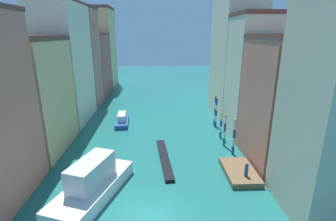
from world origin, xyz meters
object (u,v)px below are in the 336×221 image
(waterfront_dock, at_px, (240,172))
(mooring_pole_4, at_px, (215,110))
(mooring_pole_0, at_px, (234,136))
(vaporetto_white, at_px, (93,183))
(mooring_pole_2, at_px, (221,125))
(mooring_pole_1, at_px, (225,130))
(gondola_black, at_px, (164,158))
(person_on_dock, at_px, (246,170))
(motorboat_0, at_px, (122,120))
(mooring_pole_3, at_px, (216,112))

(waterfront_dock, xyz_separation_m, mooring_pole_4, (0.71, 15.09, 2.35))
(mooring_pole_0, bearing_deg, waterfront_dock, -98.18)
(vaporetto_white, bearing_deg, mooring_pole_4, 49.23)
(vaporetto_white, bearing_deg, mooring_pole_0, 26.31)
(mooring_pole_2, xyz_separation_m, vaporetto_white, (-15.22, -12.82, -0.71))
(mooring_pole_0, distance_m, mooring_pole_1, 2.57)
(mooring_pole_0, height_order, gondola_black, mooring_pole_0)
(person_on_dock, bearing_deg, gondola_black, 148.66)
(waterfront_dock, xyz_separation_m, motorboat_0, (-14.67, 16.59, 0.35))
(waterfront_dock, distance_m, mooring_pole_1, 7.54)
(mooring_pole_0, bearing_deg, person_on_dock, -94.57)
(waterfront_dock, relative_size, mooring_pole_0, 1.15)
(motorboat_0, bearing_deg, mooring_pole_3, -8.68)
(person_on_dock, xyz_separation_m, mooring_pole_2, (0.19, 11.18, 0.68))
(mooring_pole_3, height_order, gondola_black, mooring_pole_3)
(mooring_pole_4, bearing_deg, mooring_pole_1, -93.62)
(person_on_dock, distance_m, gondola_black, 9.62)
(mooring_pole_1, distance_m, motorboat_0, 17.64)
(mooring_pole_0, distance_m, vaporetto_white, 17.34)
(mooring_pole_1, relative_size, mooring_pole_4, 0.87)
(mooring_pole_0, relative_size, mooring_pole_3, 0.94)
(waterfront_dock, xyz_separation_m, person_on_dock, (0.20, -1.30, 1.02))
(vaporetto_white, bearing_deg, mooring_pole_1, 34.13)
(person_on_dock, bearing_deg, mooring_pole_0, 85.43)
(waterfront_dock, relative_size, mooring_pole_1, 1.21)
(person_on_dock, distance_m, mooring_pole_4, 16.45)
(mooring_pole_0, height_order, mooring_pole_4, mooring_pole_4)
(mooring_pole_4, bearing_deg, waterfront_dock, -92.70)
(vaporetto_white, bearing_deg, mooring_pole_2, 40.10)
(mooring_pole_4, bearing_deg, gondola_black, -127.19)
(mooring_pole_0, bearing_deg, gondola_black, -172.96)
(mooring_pole_1, bearing_deg, mooring_pole_2, 86.22)
(mooring_pole_0, distance_m, mooring_pole_2, 5.17)
(person_on_dock, relative_size, mooring_pole_4, 0.30)
(mooring_pole_0, bearing_deg, mooring_pole_2, 93.23)
(mooring_pole_4, relative_size, motorboat_0, 0.84)
(mooring_pole_1, xyz_separation_m, mooring_pole_4, (0.50, 7.83, 0.34))
(mooring_pole_0, xyz_separation_m, mooring_pole_1, (-0.46, 2.53, -0.11))
(mooring_pole_0, height_order, mooring_pole_1, mooring_pole_0)
(mooring_pole_1, xyz_separation_m, vaporetto_white, (-15.05, -10.20, -1.01))
(vaporetto_white, bearing_deg, person_on_dock, 6.23)
(gondola_black, relative_size, motorboat_0, 1.63)
(mooring_pole_1, bearing_deg, motorboat_0, 147.92)
(person_on_dock, xyz_separation_m, motorboat_0, (-14.86, 17.89, -0.67))
(mooring_pole_2, bearing_deg, mooring_pole_4, 86.45)
(waterfront_dock, relative_size, mooring_pole_3, 1.08)
(mooring_pole_1, bearing_deg, mooring_pole_0, -79.62)
(mooring_pole_2, height_order, gondola_black, mooring_pole_2)
(mooring_pole_4, height_order, motorboat_0, mooring_pole_4)
(gondola_black, bearing_deg, waterfront_dock, -24.74)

